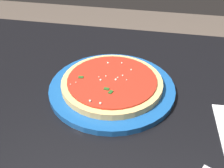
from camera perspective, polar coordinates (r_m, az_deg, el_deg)
The scene contains 3 objects.
restaurant_table at distance 0.74m, azimuth 1.34°, elevation -11.08°, with size 1.14×0.79×0.74m.
serving_plate at distance 0.67m, azimuth 0.00°, elevation -0.86°, with size 0.31×0.31×0.01m, color #195199.
pizza at distance 0.66m, azimuth -0.00°, elevation 0.31°, with size 0.25×0.25×0.02m.
Camera 1 is at (0.08, -0.50, 1.15)m, focal length 43.44 mm.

